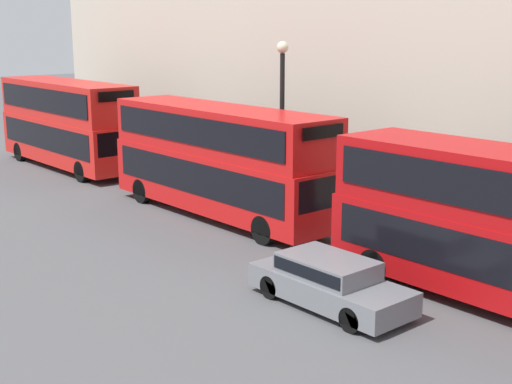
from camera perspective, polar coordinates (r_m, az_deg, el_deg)
name	(u,v)px	position (r m, az deg, el deg)	size (l,w,h in m)	color
bus_second_in_queue	(220,157)	(26.95, -2.91, 2.84)	(2.59, 10.83, 4.20)	red
bus_third_in_queue	(67,121)	(37.64, -14.89, 5.54)	(2.59, 10.29, 4.43)	red
car_hatchback	(329,280)	(18.71, 5.88, -7.06)	(1.79, 4.51, 1.32)	slate
street_lamp	(282,110)	(26.95, 2.10, 6.58)	(0.44, 0.44, 6.59)	black
pedestrian	(209,167)	(32.67, -3.77, 2.00)	(0.36, 0.36, 1.81)	maroon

